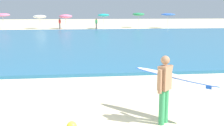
{
  "coord_description": "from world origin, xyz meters",
  "views": [
    {
      "loc": [
        -0.21,
        -6.52,
        2.82
      ],
      "look_at": [
        0.87,
        2.47,
        1.1
      ],
      "focal_mm": 45.11,
      "sensor_mm": 36.0,
      "label": 1
    }
  ],
  "objects": [
    {
      "name": "sea",
      "position": [
        0.0,
        19.16,
        0.07
      ],
      "size": [
        120.0,
        28.0,
        0.14
      ],
      "primitive_type": "cube",
      "color": "teal",
      "rests_on": "ground"
    },
    {
      "name": "beach_umbrella_1",
      "position": [
        -5.92,
        37.26,
        1.78
      ],
      "size": [
        1.95,
        1.98,
        2.09
      ],
      "color": "beige",
      "rests_on": "ground"
    },
    {
      "name": "beachgoer_near_row_mid",
      "position": [
        -2.91,
        36.18,
        0.84
      ],
      "size": [
        0.32,
        0.2,
        1.58
      ],
      "color": "#383842",
      "rests_on": "ground"
    },
    {
      "name": "beach_umbrella_4",
      "position": [
        9.4,
        38.12,
        2.1
      ],
      "size": [
        1.9,
        1.91,
        2.38
      ],
      "color": "beige",
      "rests_on": "ground"
    },
    {
      "name": "beach_umbrella_5",
      "position": [
        13.53,
        35.85,
        2.09
      ],
      "size": [
        2.15,
        2.15,
        2.29
      ],
      "color": "beige",
      "rests_on": "ground"
    },
    {
      "name": "beach_ball",
      "position": [
        -0.41,
        -0.24,
        0.12
      ],
      "size": [
        0.25,
        0.25,
        0.25
      ],
      "primitive_type": "sphere",
      "color": "yellow",
      "rests_on": "ground"
    },
    {
      "name": "beachgoer_near_row_left",
      "position": [
        2.45,
        34.95,
        0.84
      ],
      "size": [
        0.32,
        0.2,
        1.58
      ],
      "color": "#383842",
      "rests_on": "ground"
    },
    {
      "name": "ground_plane",
      "position": [
        0.0,
        0.0,
        0.0
      ],
      "size": [
        160.0,
        160.0,
        0.0
      ],
      "primitive_type": "plane",
      "color": "beige"
    },
    {
      "name": "beach_umbrella_3",
      "position": [
        3.58,
        35.87,
        2.01
      ],
      "size": [
        1.74,
        1.76,
        2.27
      ],
      "color": "beige",
      "rests_on": "ground"
    },
    {
      "name": "beach_umbrella_0",
      "position": [
        -11.48,
        38.06,
        2.05
      ],
      "size": [
        2.1,
        2.13,
        2.35
      ],
      "color": "beige",
      "rests_on": "ground"
    },
    {
      "name": "surfer_with_board",
      "position": [
        2.03,
        0.13,
        1.03
      ],
      "size": [
        1.88,
        1.91,
        1.73
      ],
      "color": "#338E56",
      "rests_on": "ground"
    },
    {
      "name": "beach_umbrella_2",
      "position": [
        -2.05,
        36.66,
        1.84
      ],
      "size": [
        1.95,
        1.95,
        2.14
      ],
      "color": "beige",
      "rests_on": "ground"
    }
  ]
}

